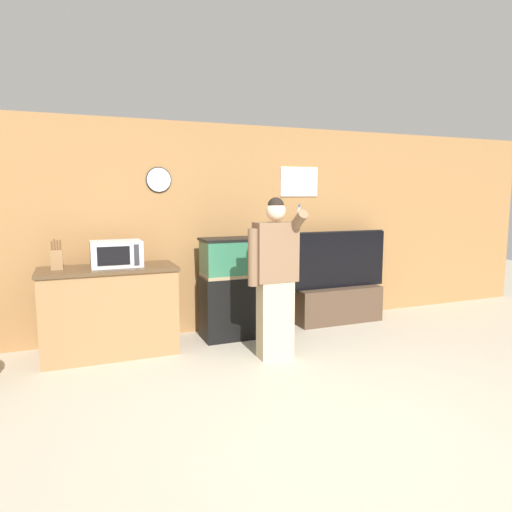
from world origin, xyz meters
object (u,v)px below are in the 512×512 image
object	(u,v)px
microwave	(116,254)
person_standing	(275,276)
counter_island	(110,311)
tv_on_stand	(337,295)
knife_block	(57,259)
aquarium_on_stand	(239,287)

from	to	relation	value
microwave	person_standing	size ratio (longest dim) A/B	0.31
person_standing	microwave	bearing A→B (deg)	151.72
counter_island	tv_on_stand	distance (m)	2.99
knife_block	person_standing	world-z (taller)	person_standing
aquarium_on_stand	microwave	bearing A→B (deg)	-179.03
counter_island	microwave	size ratio (longest dim) A/B	2.69
aquarium_on_stand	tv_on_stand	size ratio (longest dim) A/B	0.84
microwave	knife_block	bearing A→B (deg)	179.00
aquarium_on_stand	tv_on_stand	xyz separation A→B (m)	(1.47, 0.12, -0.24)
knife_block	person_standing	size ratio (longest dim) A/B	0.19
aquarium_on_stand	tv_on_stand	bearing A→B (deg)	4.67
aquarium_on_stand	person_standing	size ratio (longest dim) A/B	0.72
aquarium_on_stand	tv_on_stand	distance (m)	1.49
aquarium_on_stand	tv_on_stand	world-z (taller)	tv_on_stand
person_standing	tv_on_stand	bearing A→B (deg)	34.90
tv_on_stand	person_standing	world-z (taller)	person_standing
microwave	tv_on_stand	size ratio (longest dim) A/B	0.36
counter_island	knife_block	xyz separation A→B (m)	(-0.50, 0.05, 0.59)
aquarium_on_stand	person_standing	xyz separation A→B (m)	(0.09, -0.84, 0.28)
counter_island	person_standing	xyz separation A→B (m)	(1.61, -0.78, 0.41)
counter_island	person_standing	distance (m)	1.83
tv_on_stand	counter_island	bearing A→B (deg)	-176.57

